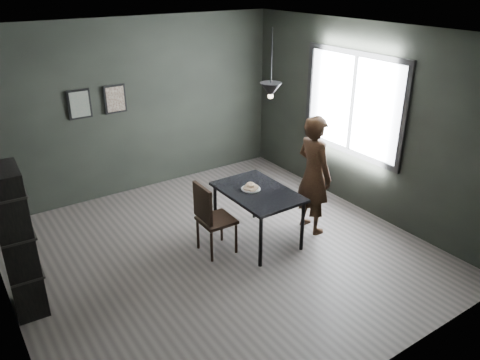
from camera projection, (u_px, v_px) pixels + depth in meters
ground at (220, 252)px, 6.21m from camera, size 5.00×5.00×0.00m
back_wall at (137, 108)px, 7.52m from camera, size 5.00×0.10×2.80m
ceiling at (216, 33)px, 5.05m from camera, size 5.00×5.00×0.02m
window_assembly at (352, 104)px, 6.96m from camera, size 0.04×1.96×1.56m
cafe_table at (258, 196)px, 6.23m from camera, size 0.80×1.20×0.75m
white_plate at (251, 189)px, 6.22m from camera, size 0.23×0.23×0.01m
donut_pile at (251, 187)px, 6.21m from camera, size 0.22×0.22×0.09m
woman at (314, 175)px, 6.44m from camera, size 0.42×0.63×1.69m
wood_chair at (210, 215)px, 5.98m from camera, size 0.44×0.44×0.99m
shelf_unit at (17, 242)px, 4.88m from camera, size 0.34×0.57×1.67m
pendant_lamp at (271, 90)px, 5.87m from camera, size 0.28×0.28×0.86m
framed_print_left at (80, 104)px, 6.95m from camera, size 0.34×0.04×0.44m
framed_print_right at (115, 99)px, 7.23m from camera, size 0.34×0.04×0.44m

